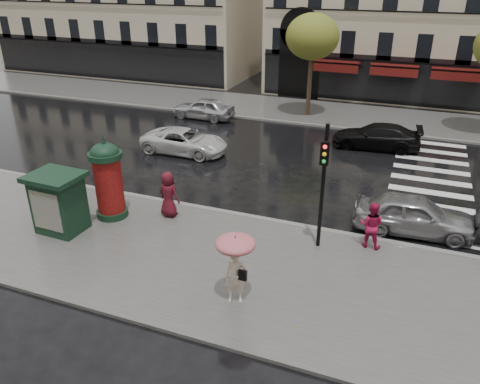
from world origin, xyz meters
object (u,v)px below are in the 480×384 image
at_px(newsstand, 59,202).
at_px(traffic_light, 323,176).
at_px(car_white, 185,141).
at_px(car_far_silver, 204,108).
at_px(woman_red, 371,225).
at_px(car_black, 376,136).
at_px(woman_umbrella, 236,258).
at_px(man_burgundy, 168,194).
at_px(morris_column, 108,178).
at_px(car_silver, 414,215).

bearing_deg(newsstand, traffic_light, 13.85).
height_order(traffic_light, newsstand, traffic_light).
xyz_separation_m(car_white, car_far_silver, (-1.78, 6.23, 0.05)).
height_order(woman_red, car_black, woman_red).
bearing_deg(woman_umbrella, car_white, 123.73).
bearing_deg(car_far_silver, traffic_light, 40.29).
xyz_separation_m(man_burgundy, car_white, (-2.84, 6.87, -0.40)).
xyz_separation_m(woman_umbrella, traffic_light, (1.61, 3.84, 1.25)).
bearing_deg(man_burgundy, car_far_silver, -59.33).
bearing_deg(morris_column, car_silver, 15.60).
bearing_deg(car_white, morris_column, -174.79).
height_order(morris_column, car_black, morris_column).
height_order(traffic_light, car_silver, traffic_light).
bearing_deg(woman_umbrella, car_silver, 53.55).
xyz_separation_m(woman_red, car_white, (-10.58, 6.37, -0.32)).
bearing_deg(woman_red, traffic_light, 27.22).
height_order(traffic_light, car_black, traffic_light).
relative_size(traffic_light, car_far_silver, 1.09).
bearing_deg(man_burgundy, morris_column, 32.68).
bearing_deg(woman_red, car_white, -25.98).
height_order(woman_umbrella, car_far_silver, woman_umbrella).
distance_m(woman_umbrella, car_silver, 7.91).
bearing_deg(traffic_light, man_burgundy, 178.22).
bearing_deg(morris_column, car_black, 53.92).
xyz_separation_m(car_silver, car_white, (-11.95, 4.57, -0.10)).
xyz_separation_m(woman_umbrella, man_burgundy, (-4.43, 4.03, -0.55)).
height_order(woman_red, car_white, woman_red).
bearing_deg(newsstand, man_burgundy, 37.65).
relative_size(man_burgundy, car_far_silver, 0.45).
height_order(man_burgundy, car_black, man_burgundy).
bearing_deg(car_white, man_burgundy, -157.60).
distance_m(woman_red, traffic_light, 2.61).
bearing_deg(man_burgundy, car_black, -109.51).
xyz_separation_m(morris_column, newsstand, (-1.07, -1.63, -0.48)).
bearing_deg(traffic_light, car_black, 86.51).
distance_m(woman_umbrella, man_burgundy, 6.01).
height_order(woman_umbrella, car_silver, woman_umbrella).
height_order(woman_red, man_burgundy, man_burgundy).
height_order(car_silver, car_far_silver, car_silver).
xyz_separation_m(man_burgundy, car_far_silver, (-4.62, 13.10, -0.34)).
height_order(morris_column, car_silver, morris_column).
relative_size(morris_column, newsstand, 1.51).
xyz_separation_m(woman_umbrella, morris_column, (-6.56, 3.19, 0.17)).
distance_m(woman_umbrella, car_far_silver, 19.39).
xyz_separation_m(woman_red, man_burgundy, (-7.73, -0.50, 0.07)).
height_order(morris_column, car_far_silver, morris_column).
height_order(woman_red, car_far_silver, woman_red).
xyz_separation_m(morris_column, car_white, (-0.72, 7.70, -1.11)).
height_order(woman_red, traffic_light, traffic_light).
relative_size(woman_red, car_black, 0.36).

